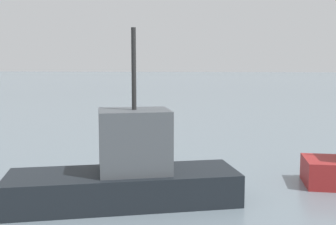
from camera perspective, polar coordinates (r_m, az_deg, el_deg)
name	(u,v)px	position (r m, az deg, el deg)	size (l,w,h in m)	color
fishing_boat_1	(127,173)	(16.03, -5.68, -8.29)	(9.14, 5.37, 6.66)	black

